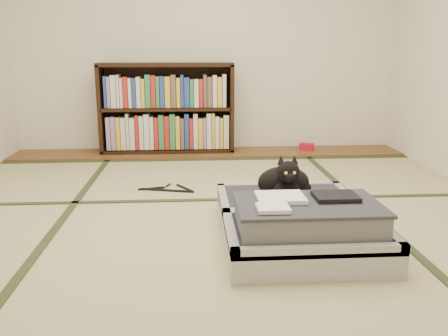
{
  "coord_description": "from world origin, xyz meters",
  "views": [
    {
      "loc": [
        -0.17,
        -2.85,
        1.04
      ],
      "look_at": [
        0.05,
        0.35,
        0.25
      ],
      "focal_mm": 38.0,
      "sensor_mm": 36.0,
      "label": 1
    }
  ],
  "objects": [
    {
      "name": "tatami_borders",
      "position": [
        0.0,
        0.49,
        0.0
      ],
      "size": [
        4.0,
        4.5,
        0.01
      ],
      "color": "#2D381E",
      "rests_on": "ground"
    },
    {
      "name": "red_item",
      "position": [
        1.05,
        2.03,
        0.06
      ],
      "size": [
        0.17,
        0.14,
        0.07
      ],
      "primitive_type": "cube",
      "rotation": [
        0.0,
        0.0,
        -0.35
      ],
      "color": "red",
      "rests_on": "wood_strip"
    },
    {
      "name": "floor",
      "position": [
        0.0,
        0.0,
        0.0
      ],
      "size": [
        4.5,
        4.5,
        0.0
      ],
      "primitive_type": "plane",
      "color": "#C1B981",
      "rests_on": "ground"
    },
    {
      "name": "hanger",
      "position": [
        -0.36,
        0.68,
        0.01
      ],
      "size": [
        0.44,
        0.25,
        0.01
      ],
      "color": "black",
      "rests_on": "floor"
    },
    {
      "name": "suitcase",
      "position": [
        0.41,
        -0.39,
        0.11
      ],
      "size": [
        0.83,
        1.1,
        0.33
      ],
      "color": "#B6B5BA",
      "rests_on": "floor"
    },
    {
      "name": "wood_strip",
      "position": [
        0.0,
        2.0,
        0.01
      ],
      "size": [
        4.0,
        0.5,
        0.02
      ],
      "primitive_type": "cube",
      "color": "brown",
      "rests_on": "ground"
    },
    {
      "name": "cat",
      "position": [
        0.39,
        -0.1,
        0.27
      ],
      "size": [
        0.37,
        0.37,
        0.3
      ],
      "color": "black",
      "rests_on": "suitcase"
    },
    {
      "name": "bookcase",
      "position": [
        -0.42,
        2.07,
        0.45
      ],
      "size": [
        1.37,
        0.31,
        0.92
      ],
      "color": "black",
      "rests_on": "wood_strip"
    },
    {
      "name": "cable_coil",
      "position": [
        0.57,
        -0.07,
        0.17
      ],
      "size": [
        0.11,
        0.11,
        0.03
      ],
      "color": "white",
      "rests_on": "suitcase"
    }
  ]
}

